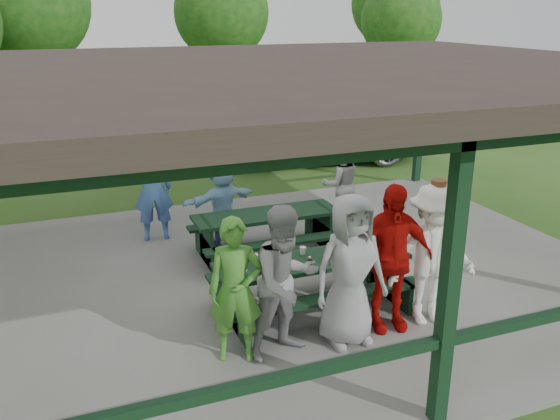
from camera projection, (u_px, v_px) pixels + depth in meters
name	position (u px, v px, depth m)	size (l,w,h in m)	color
ground	(293.00, 278.00, 9.43)	(90.00, 90.00, 0.00)	#2F551A
concrete_slab	(293.00, 275.00, 9.41)	(10.00, 8.00, 0.10)	slate
pavilion_structure	(295.00, 75.00, 8.40)	(10.60, 8.60, 3.24)	black
picnic_table_near	(312.00, 277.00, 8.11)	(2.67, 1.39, 0.75)	black
picnic_table_far	(267.00, 229.00, 9.89)	(2.43, 1.39, 0.75)	black
table_setting	(306.00, 256.00, 8.02)	(2.36, 0.45, 0.10)	white
contestant_green	(236.00, 290.00, 6.83)	(0.64, 0.42, 1.76)	#468E2F
contestant_grey_left	(286.00, 282.00, 6.91)	(0.91, 0.71, 1.87)	gray
contestant_grey_mid	(350.00, 270.00, 7.15)	(0.94, 0.61, 1.92)	#99999B
contestant_red	(389.00, 258.00, 7.48)	(1.14, 0.48, 1.95)	#B60D09
contestant_white_fedora	(432.00, 255.00, 7.63)	(1.30, 0.84, 1.96)	white
spectator_lblue	(222.00, 202.00, 10.35)	(1.38, 0.44, 1.49)	#94C2E5
spectator_blue	(152.00, 188.00, 10.44)	(0.70, 0.46, 1.91)	#456AB3
spectator_grey	(340.00, 184.00, 11.28)	(0.77, 0.60, 1.58)	#99999C
pickup_truck	(316.00, 130.00, 16.65)	(2.70, 5.86, 1.63)	silver
farm_trailer	(111.00, 141.00, 15.83)	(4.14, 2.17, 1.44)	navy
tree_left	(29.00, 4.00, 19.62)	(3.96, 3.96, 6.19)	#301E13
tree_mid	(222.00, 13.00, 22.95)	(3.68, 3.68, 5.75)	#301E13
tree_right	(401.00, 21.00, 25.00)	(3.38, 3.38, 5.28)	#301E13
tree_far_right	(395.00, 3.00, 27.39)	(4.05, 4.05, 6.33)	#301E13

